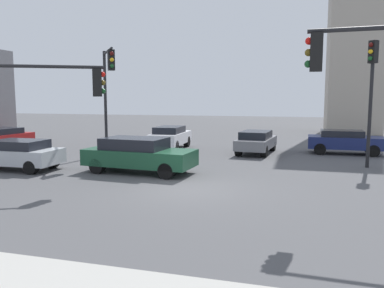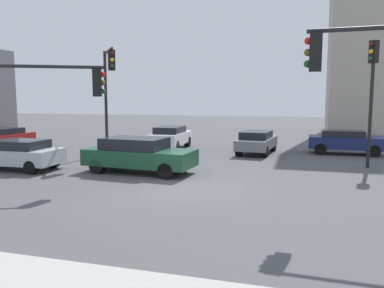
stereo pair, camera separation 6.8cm
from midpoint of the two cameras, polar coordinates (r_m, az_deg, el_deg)
name	(u,v)px [view 1 (the left image)]	position (r m, az deg, el deg)	size (l,w,h in m)	color
ground_plane	(187,189)	(13.72, -0.94, -6.68)	(108.83, 108.83, 0.00)	#4C4C4F
traffic_light_0	(373,79)	(10.97, 25.19, 8.72)	(3.23, 0.35, 5.13)	black
traffic_light_1	(38,95)	(14.69, -22.02, 6.82)	(4.12, 2.27, 4.68)	black
traffic_light_2	(372,81)	(19.33, 25.03, 8.51)	(0.46, 0.47, 5.76)	black
traffic_light_3	(108,81)	(20.86, -12.48, 9.14)	(1.73, 2.31, 5.76)	black
car_0	(344,141)	(23.68, 21.64, 0.41)	(4.13, 1.83, 1.37)	navy
car_1	(138,154)	(16.68, -8.09, -1.53)	(4.87, 2.29, 1.51)	#19472D
car_3	(17,154)	(18.94, -24.71, -1.34)	(4.00, 1.90, 1.34)	#ADB2B7
car_5	(256,141)	(22.51, 9.44, 0.40)	(2.12, 4.17, 1.32)	slate
car_7	(170,137)	(24.14, -3.32, 1.08)	(1.79, 4.02, 1.44)	silver
skyline_tower	(357,4)	(39.27, 23.31, 18.60)	(4.62, 4.62, 23.11)	#A89E8E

